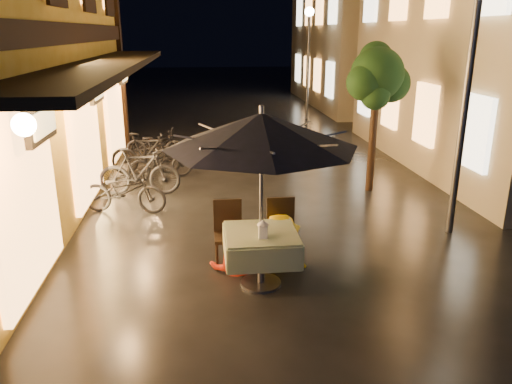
{
  "coord_description": "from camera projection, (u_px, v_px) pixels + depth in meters",
  "views": [
    {
      "loc": [
        -1.26,
        -5.64,
        3.33
      ],
      "look_at": [
        -0.5,
        1.08,
        1.15
      ],
      "focal_mm": 35.0,
      "sensor_mm": 36.0,
      "label": 1
    }
  ],
  "objects": [
    {
      "name": "ground",
      "position": [
        303.0,
        300.0,
        6.49
      ],
      "size": [
        90.0,
        90.0,
        0.0
      ],
      "primitive_type": "plane",
      "color": "black",
      "rests_on": "ground"
    },
    {
      "name": "east_building_far",
      "position": [
        385.0,
        24.0,
        23.19
      ],
      "size": [
        7.3,
        10.3,
        7.3
      ],
      "color": "tan",
      "rests_on": "ground"
    },
    {
      "name": "street_tree",
      "position": [
        378.0,
        78.0,
        10.28
      ],
      "size": [
        1.43,
        1.2,
        3.15
      ],
      "color": "black",
      "rests_on": "ground"
    },
    {
      "name": "streetlamp_near",
      "position": [
        471.0,
        59.0,
        7.81
      ],
      "size": [
        0.36,
        0.36,
        4.23
      ],
      "color": "#59595E",
      "rests_on": "ground"
    },
    {
      "name": "streetlamp_far",
      "position": [
        308.0,
        43.0,
        19.16
      ],
      "size": [
        0.36,
        0.36,
        4.23
      ],
      "color": "#59595E",
      "rests_on": "ground"
    },
    {
      "name": "cafe_table",
      "position": [
        261.0,
        245.0,
        6.72
      ],
      "size": [
        0.99,
        0.99,
        0.78
      ],
      "color": "#59595E",
      "rests_on": "ground"
    },
    {
      "name": "patio_umbrella",
      "position": [
        261.0,
        131.0,
        6.24
      ],
      "size": [
        2.51,
        2.51,
        2.46
      ],
      "color": "#59595E",
      "rests_on": "ground"
    },
    {
      "name": "cafe_chair_left",
      "position": [
        228.0,
        229.0,
        7.38
      ],
      "size": [
        0.42,
        0.42,
        0.97
      ],
      "color": "black",
      "rests_on": "ground"
    },
    {
      "name": "cafe_chair_right",
      "position": [
        281.0,
        227.0,
        7.47
      ],
      "size": [
        0.42,
        0.42,
        0.97
      ],
      "color": "black",
      "rests_on": "ground"
    },
    {
      "name": "table_lantern",
      "position": [
        263.0,
        228.0,
        6.43
      ],
      "size": [
        0.16,
        0.16,
        0.25
      ],
      "color": "white",
      "rests_on": "cafe_table"
    },
    {
      "name": "person_orange",
      "position": [
        233.0,
        222.0,
        7.13
      ],
      "size": [
        0.73,
        0.57,
        1.48
      ],
      "primitive_type": "imported",
      "rotation": [
        0.0,
        0.0,
        3.16
      ],
      "color": "red",
      "rests_on": "ground"
    },
    {
      "name": "person_yellow",
      "position": [
        280.0,
        217.0,
        7.18
      ],
      "size": [
        1.03,
        0.6,
        1.58
      ],
      "primitive_type": "imported",
      "rotation": [
        0.0,
        0.0,
        3.15
      ],
      "color": "#DFB600",
      "rests_on": "ground"
    },
    {
      "name": "bicycle_0",
      "position": [
        124.0,
        191.0,
        9.52
      ],
      "size": [
        1.71,
        0.89,
        0.86
      ],
      "primitive_type": "imported",
      "rotation": [
        0.0,
        0.0,
        1.37
      ],
      "color": "black",
      "rests_on": "ground"
    },
    {
      "name": "bicycle_1",
      "position": [
        139.0,
        172.0,
        10.52
      ],
      "size": [
        1.72,
        0.55,
        1.02
      ],
      "primitive_type": "imported",
      "rotation": [
        0.0,
        0.0,
        1.53
      ],
      "color": "black",
      "rests_on": "ground"
    },
    {
      "name": "bicycle_2",
      "position": [
        160.0,
        162.0,
        11.68
      ],
      "size": [
        1.67,
        1.1,
        0.83
      ],
      "primitive_type": "imported",
      "rotation": [
        0.0,
        0.0,
        1.96
      ],
      "color": "black",
      "rests_on": "ground"
    },
    {
      "name": "bicycle_3",
      "position": [
        146.0,
        153.0,
        12.1
      ],
      "size": [
        1.71,
        0.53,
        1.02
      ],
      "primitive_type": "imported",
      "rotation": [
        0.0,
        0.0,
        1.54
      ],
      "color": "black",
      "rests_on": "ground"
    },
    {
      "name": "bicycle_4",
      "position": [
        156.0,
        144.0,
        13.48
      ],
      "size": [
        1.69,
        0.83,
        0.85
      ],
      "primitive_type": "imported",
      "rotation": [
        0.0,
        0.0,
        1.4
      ],
      "color": "black",
      "rests_on": "ground"
    }
  ]
}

